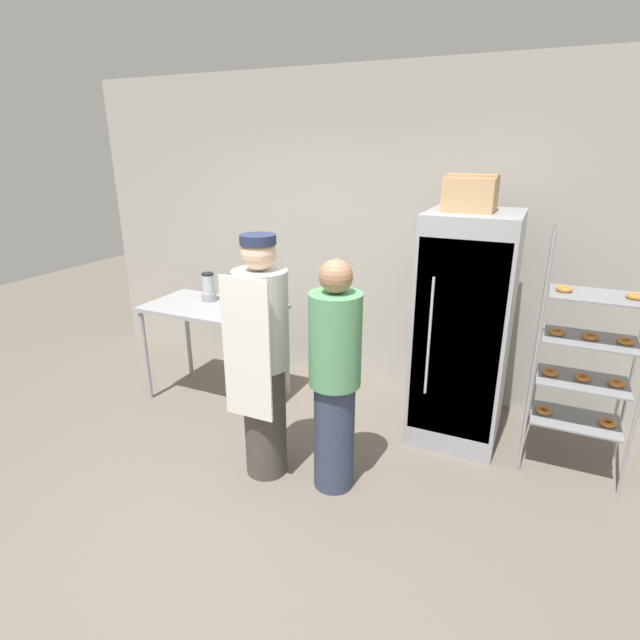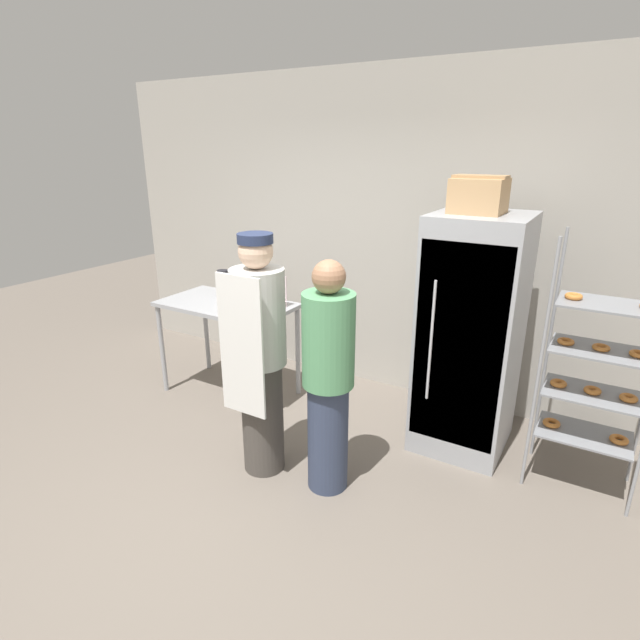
# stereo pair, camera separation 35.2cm
# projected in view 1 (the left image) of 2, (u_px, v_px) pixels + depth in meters

# --- Properties ---
(ground_plane) EXTENTS (14.00, 14.00, 0.00)m
(ground_plane) POSITION_uv_depth(u_px,v_px,m) (273.00, 518.00, 3.18)
(ground_plane) COLOR #6B6056
(back_wall) EXTENTS (6.40, 0.12, 2.91)m
(back_wall) POSITION_uv_depth(u_px,v_px,m) (386.00, 237.00, 4.58)
(back_wall) COLOR #ADA89E
(back_wall) RESTS_ON ground_plane
(refrigerator) EXTENTS (0.66, 0.76, 1.80)m
(refrigerator) POSITION_uv_depth(u_px,v_px,m) (464.00, 330.00, 3.83)
(refrigerator) COLOR #9EA0A5
(refrigerator) RESTS_ON ground_plane
(baking_rack) EXTENTS (0.66, 0.44, 1.74)m
(baking_rack) POSITION_uv_depth(u_px,v_px,m) (586.00, 360.00, 3.42)
(baking_rack) COLOR #93969B
(baking_rack) RESTS_ON ground_plane
(prep_counter) EXTENTS (1.22, 0.68, 0.90)m
(prep_counter) POSITION_uv_depth(u_px,v_px,m) (214.00, 317.00, 4.47)
(prep_counter) COLOR #9EA0A5
(prep_counter) RESTS_ON ground_plane
(donut_box) EXTENTS (0.28, 0.23, 0.28)m
(donut_box) POSITION_uv_depth(u_px,v_px,m) (256.00, 304.00, 4.32)
(donut_box) COLOR silver
(donut_box) RESTS_ON prep_counter
(blender_pitcher) EXTENTS (0.14, 0.14, 0.26)m
(blender_pitcher) POSITION_uv_depth(u_px,v_px,m) (209.00, 288.00, 4.55)
(blender_pitcher) COLOR #99999E
(blender_pitcher) RESTS_ON prep_counter
(cardboard_storage_box) EXTENTS (0.35, 0.34, 0.25)m
(cardboard_storage_box) POSITION_uv_depth(u_px,v_px,m) (471.00, 193.00, 3.51)
(cardboard_storage_box) COLOR tan
(cardboard_storage_box) RESTS_ON refrigerator
(person_baker) EXTENTS (0.36, 0.38, 1.72)m
(person_baker) POSITION_uv_depth(u_px,v_px,m) (262.00, 357.00, 3.36)
(person_baker) COLOR #47423D
(person_baker) RESTS_ON ground_plane
(person_customer) EXTENTS (0.34, 0.34, 1.60)m
(person_customer) POSITION_uv_depth(u_px,v_px,m) (335.00, 378.00, 3.24)
(person_customer) COLOR #333D56
(person_customer) RESTS_ON ground_plane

